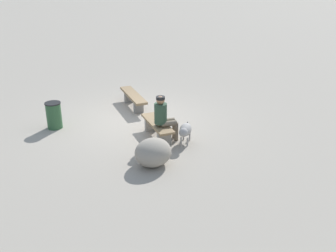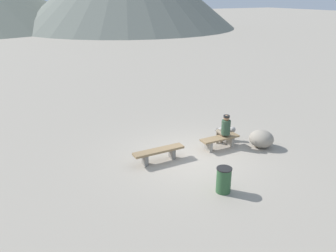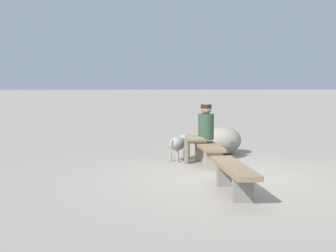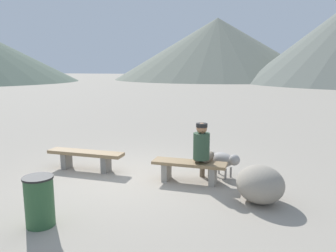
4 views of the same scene
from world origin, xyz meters
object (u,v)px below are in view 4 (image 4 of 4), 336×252
Objects in this scene: bench_left at (86,156)px; trash_bin at (39,201)px; seated_person at (203,148)px; dog at (225,160)px; boulder at (260,184)px; bench_right at (189,168)px.

bench_left is 2.37× the size of trash_bin.
seated_person is at bearing -0.33° from bench_left.
boulder reaches higher than dog.
boulder is (0.76, -1.18, -0.06)m from dog.
dog is at bearing 38.32° from bench_right.
bench_left is 3.17m from dog.
bench_right is (2.48, -0.12, -0.02)m from bench_left.
trash_bin is at bearing -149.78° from boulder.
seated_person is 1.44m from boulder.
seated_person reaches higher than boulder.
trash_bin is 3.65m from boulder.
trash_bin is (0.75, -2.62, 0.06)m from bench_left.
boulder reaches higher than bench_right.
dog is at bearing 53.34° from seated_person.
bench_right is at bearing -2.24° from bench_left.
seated_person is 1.82× the size of dog.
boulder is at bearing -10.78° from bench_left.
bench_left is at bearing 168.73° from boulder.
trash_bin reaches higher than dog.
dog reaches higher than bench_left.
bench_right is at bearing 155.16° from boulder.
trash_bin is at bearing -124.21° from bench_right.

